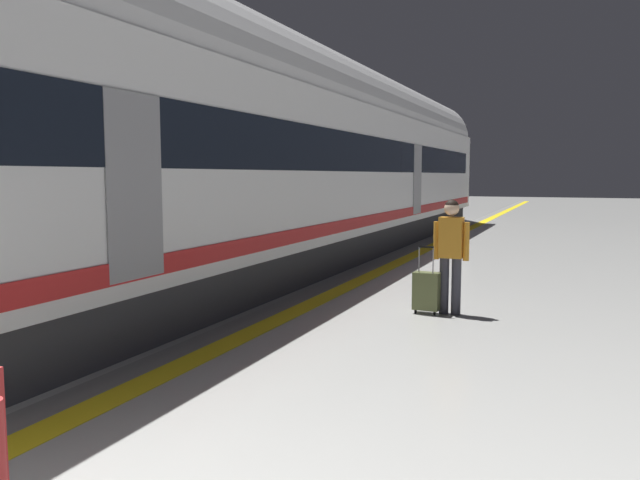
{
  "coord_description": "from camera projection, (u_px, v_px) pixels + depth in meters",
  "views": [
    {
      "loc": [
        2.62,
        -1.11,
        2.02
      ],
      "look_at": [
        -0.08,
        5.36,
        1.29
      ],
      "focal_mm": 35.1,
      "sensor_mm": 36.0,
      "label": 1
    }
  ],
  "objects": [
    {
      "name": "safety_line_strip",
      "position": [
        357.0,
        282.0,
        11.88
      ],
      "size": [
        0.36,
        80.0,
        0.01
      ],
      "primitive_type": "cube",
      "color": "yellow",
      "rests_on": "ground"
    },
    {
      "name": "tactile_edge_band",
      "position": [
        343.0,
        281.0,
        11.99
      ],
      "size": [
        0.53,
        80.0,
        0.01
      ],
      "primitive_type": "cube",
      "color": "slate",
      "rests_on": "ground"
    },
    {
      "name": "high_speed_train",
      "position": [
        258.0,
        150.0,
        12.26
      ],
      "size": [
        2.94,
        36.04,
        4.97
      ],
      "color": "#38383D",
      "rests_on": "ground"
    },
    {
      "name": "passenger_near",
      "position": [
        451.0,
        248.0,
        9.05
      ],
      "size": [
        0.52,
        0.22,
        1.67
      ],
      "color": "#383842",
      "rests_on": "ground"
    },
    {
      "name": "suitcase_near",
      "position": [
        427.0,
        291.0,
        9.14
      ],
      "size": [
        0.39,
        0.26,
        1.0
      ],
      "color": "#596038",
      "rests_on": "ground"
    }
  ]
}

